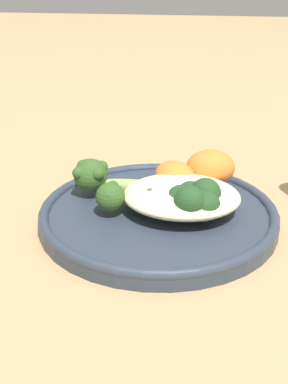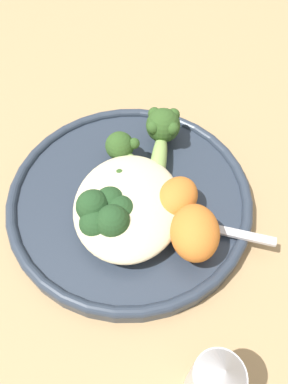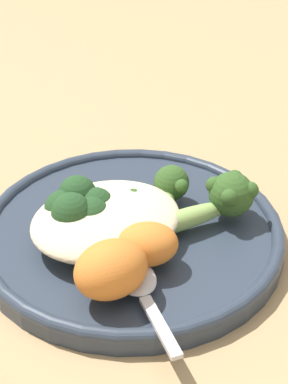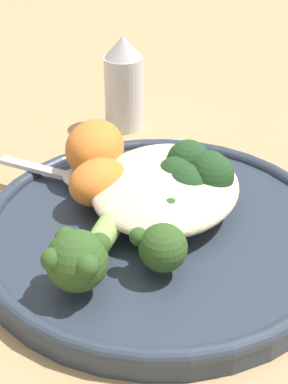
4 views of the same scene
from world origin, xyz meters
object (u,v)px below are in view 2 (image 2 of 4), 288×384
sweet_potato_chunk_0 (195,233)px  broccoli_stalk_0 (162,137)px  spoon (199,225)px  plate (130,198)px  sweet_potato_chunk_1 (177,201)px  broccoli_stalk_1 (130,158)px  broccoli_stalk_3 (114,206)px  broccoli_stalk_2 (132,186)px  quinoa_mound (128,205)px  kale_tuft (106,213)px  salt_shaker (214,382)px

sweet_potato_chunk_0 → broccoli_stalk_0: bearing=17.3°
sweet_potato_chunk_0 → spoon: bearing=-18.7°
plate → sweet_potato_chunk_1: bearing=-109.9°
broccoli_stalk_1 → sweet_potato_chunk_0: (-0.09, -0.07, 0.01)m
broccoli_stalk_0 → sweet_potato_chunk_1: (-0.09, -0.02, -0.00)m
plate → spoon: spoon is taller
spoon → broccoli_stalk_3: bearing=-177.0°
broccoli_stalk_2 → sweet_potato_chunk_1: 0.05m
broccoli_stalk_2 → broccoli_stalk_3: broccoli_stalk_3 is taller
quinoa_mound → kale_tuft: bearing=126.8°
quinoa_mound → broccoli_stalk_1: 0.06m
kale_tuft → broccoli_stalk_1: bearing=-11.2°
broccoli_stalk_2 → salt_shaker: bearing=141.5°
broccoli_stalk_1 → kale_tuft: kale_tuft is taller
broccoli_stalk_2 → salt_shaker: (-0.18, -0.08, 0.01)m
quinoa_mound → broccoli_stalk_2: (0.03, -0.00, -0.00)m
broccoli_stalk_0 → broccoli_stalk_1: broccoli_stalk_0 is taller
broccoli_stalk_0 → spoon: (-0.11, -0.05, -0.01)m
broccoli_stalk_0 → broccoli_stalk_3: bearing=158.3°
broccoli_stalk_1 → sweet_potato_chunk_1: bearing=-166.7°
broccoli_stalk_2 → sweet_potato_chunk_1: sweet_potato_chunk_1 is taller
broccoli_stalk_1 → salt_shaker: size_ratio=0.97×
broccoli_stalk_2 → sweet_potato_chunk_1: bearing=-173.6°
broccoli_stalk_0 → kale_tuft: bearing=158.5°
broccoli_stalk_3 → salt_shaker: (-0.16, -0.10, 0.01)m
plate → spoon: 0.09m
quinoa_mound → broccoli_stalk_3: bearing=94.6°
salt_shaker → broccoli_stalk_2: bearing=23.8°
sweet_potato_chunk_1 → quinoa_mound: bearing=97.9°
broccoli_stalk_1 → sweet_potato_chunk_0: sweet_potato_chunk_0 is taller
broccoli_stalk_0 → broccoli_stalk_1: bearing=136.0°
quinoa_mound → broccoli_stalk_0: 0.10m
sweet_potato_chunk_0 → spoon: 0.03m
quinoa_mound → broccoli_stalk_2: size_ratio=1.81×
spoon → salt_shaker: bearing=-77.2°
quinoa_mound → sweet_potato_chunk_1: size_ratio=2.62×
quinoa_mound → broccoli_stalk_3: same height
broccoli_stalk_2 → spoon: (-0.04, -0.07, -0.01)m
plate → salt_shaker: 0.21m
broccoli_stalk_3 → sweet_potato_chunk_0: size_ratio=1.28×
plate → broccoli_stalk_3: size_ratio=3.59×
broccoli_stalk_2 → sweet_potato_chunk_0: bearing=167.3°
sweet_potato_chunk_1 → salt_shaker: bearing=-168.7°
broccoli_stalk_1 → sweet_potato_chunk_1: sweet_potato_chunk_1 is taller
broccoli_stalk_3 → spoon: size_ratio=0.69×
sweet_potato_chunk_0 → sweet_potato_chunk_1: 0.04m
quinoa_mound → broccoli_stalk_1: size_ratio=1.41×
broccoli_stalk_2 → spoon: bearing=-179.2°
broccoli_stalk_0 → kale_tuft: size_ratio=2.07×
broccoli_stalk_3 → sweet_potato_chunk_0: bearing=139.9°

